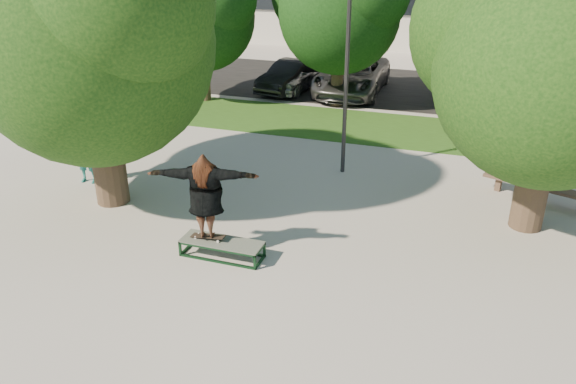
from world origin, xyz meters
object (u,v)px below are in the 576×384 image
at_px(grind_box, 222,249).
at_px(tree_right, 553,53).
at_px(lamppost, 347,65).
at_px(car_silver_a, 294,75).
at_px(bench, 541,188).
at_px(car_grey, 352,75).
at_px(bystander, 85,151).
at_px(car_silver_b, 463,81).
at_px(car_dark, 290,76).
at_px(tree_left, 89,28).

bearing_deg(grind_box, tree_right, 30.99).
relative_size(lamppost, car_silver_a, 1.49).
bearing_deg(lamppost, grind_box, -102.86).
relative_size(lamppost, bench, 2.09).
xyz_separation_m(tree_right, car_grey, (-6.80, 11.20, -3.28)).
distance_m(bystander, car_silver_b, 16.41).
height_order(grind_box, car_dark, car_dark).
bearing_deg(grind_box, lamppost, 77.14).
bearing_deg(car_dark, car_silver_a, 78.25).
relative_size(bystander, car_dark, 0.45).
bearing_deg(car_dark, grind_box, -65.80).
height_order(bench, car_grey, car_grey).
height_order(tree_left, car_silver_a, tree_left).
xyz_separation_m(car_silver_a, car_dark, (-0.10, -0.24, -0.02)).
height_order(bench, car_silver_b, car_silver_b).
xyz_separation_m(lamppost, grind_box, (-1.29, -5.64, -2.96)).
height_order(bystander, car_silver_a, bystander).
distance_m(tree_right, grind_box, 8.22).
xyz_separation_m(lamppost, car_dark, (-4.60, 8.74, -2.48)).
relative_size(car_dark, car_grey, 0.70).
relative_size(tree_left, grind_box, 3.95).
height_order(tree_right, car_silver_a, tree_right).
distance_m(car_silver_a, car_grey, 2.64).
xyz_separation_m(tree_left, tree_right, (10.21, 1.99, -0.33)).
relative_size(grind_box, bench, 0.62).
relative_size(tree_left, car_silver_b, 1.57).
height_order(tree_right, car_grey, tree_right).
distance_m(tree_right, car_grey, 13.51).
distance_m(tree_left, car_silver_b, 16.78).
xyz_separation_m(lamppost, car_silver_b, (2.82, 10.29, -2.49)).
height_order(tree_left, bystander, tree_left).
relative_size(grind_box, car_silver_b, 0.40).
xyz_separation_m(grind_box, car_silver_a, (-3.21, 14.62, 0.51)).
bearing_deg(bench, tree_right, -87.09).
height_order(tree_right, car_dark, tree_right).
relative_size(tree_left, bystander, 3.85).
bearing_deg(car_dark, car_grey, 22.53).
relative_size(tree_right, car_silver_a, 1.59).
xyz_separation_m(bystander, bench, (12.03, 2.77, -0.54)).
bearing_deg(tree_right, car_dark, 131.77).
height_order(grind_box, car_silver_b, car_silver_b).
relative_size(lamppost, grind_box, 3.39).
bearing_deg(car_grey, tree_right, -60.25).
bearing_deg(car_silver_b, bench, -79.08).
bearing_deg(car_silver_a, bystander, -93.71).
xyz_separation_m(car_dark, car_silver_b, (7.43, 1.55, -0.01)).
bearing_deg(tree_right, lamppost, 158.72).
bearing_deg(bench, grind_box, -121.58).
bearing_deg(lamppost, bystander, -154.82).
bearing_deg(lamppost, bench, -3.70).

